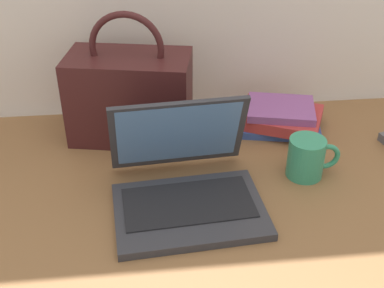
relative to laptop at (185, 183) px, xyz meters
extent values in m
cube|color=brown|center=(0.03, 0.04, -0.06)|extent=(1.60, 0.76, 0.03)
cube|color=#2D2D33|center=(0.00, -0.05, -0.04)|extent=(0.33, 0.24, 0.02)
cube|color=black|center=(0.00, -0.03, -0.03)|extent=(0.28, 0.16, 0.00)
cube|color=#2D2D33|center=(-0.01, 0.09, 0.07)|extent=(0.30, 0.10, 0.19)
cube|color=#4C72A5|center=(-0.01, 0.09, 0.07)|extent=(0.27, 0.08, 0.17)
cylinder|color=#338C66|center=(0.28, 0.06, 0.00)|extent=(0.08, 0.08, 0.09)
torus|color=#338C66|center=(0.33, 0.06, 0.00)|extent=(0.07, 0.01, 0.07)
cylinder|color=brown|center=(0.28, 0.06, 0.04)|extent=(0.07, 0.07, 0.00)
cube|color=#3F1919|center=(-0.11, 0.28, 0.07)|extent=(0.33, 0.22, 0.22)
torus|color=#3F1919|center=(-0.11, 0.28, 0.20)|extent=(0.18, 0.05, 0.18)
cube|color=#334C99|center=(0.28, 0.28, -0.03)|extent=(0.23, 0.17, 0.02)
cube|color=#B23333|center=(0.28, 0.28, -0.01)|extent=(0.26, 0.23, 0.03)
cube|color=#8C4C8C|center=(0.28, 0.28, 0.01)|extent=(0.20, 0.17, 0.02)
camera|label=1|loc=(-0.08, -0.85, 0.65)|focal=47.24mm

